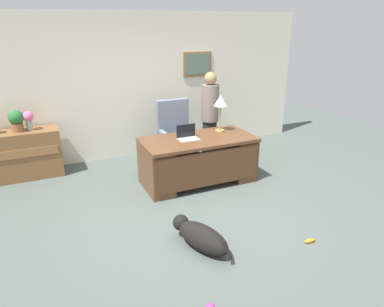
# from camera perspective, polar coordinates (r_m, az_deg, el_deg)

# --- Properties ---
(ground_plane) EXTENTS (12.00, 12.00, 0.00)m
(ground_plane) POSITION_cam_1_polar(r_m,az_deg,el_deg) (5.04, 0.25, -9.30)
(ground_plane) COLOR #4C5651
(back_wall) EXTENTS (7.00, 0.16, 2.70)m
(back_wall) POSITION_cam_1_polar(r_m,az_deg,el_deg) (6.92, -8.78, 10.72)
(back_wall) COLOR beige
(back_wall) RESTS_ON ground_plane
(desk) EXTENTS (1.81, 0.89, 0.76)m
(desk) POSITION_cam_1_polar(r_m,az_deg,el_deg) (5.74, 1.09, -0.86)
(desk) COLOR brown
(desk) RESTS_ON ground_plane
(credenza) EXTENTS (1.37, 0.50, 0.82)m
(credenza) POSITION_cam_1_polar(r_m,az_deg,el_deg) (6.58, -26.36, -0.25)
(credenza) COLOR brown
(credenza) RESTS_ON ground_plane
(armchair) EXTENTS (0.60, 0.59, 1.20)m
(armchair) POSITION_cam_1_polar(r_m,az_deg,el_deg) (6.44, -2.62, 2.57)
(armchair) COLOR slate
(armchair) RESTS_ON ground_plane
(person_standing) EXTENTS (0.32, 0.32, 1.69)m
(person_standing) POSITION_cam_1_polar(r_m,az_deg,el_deg) (6.46, 2.90, 5.89)
(person_standing) COLOR #262323
(person_standing) RESTS_ON ground_plane
(dog_lying) EXTENTS (0.54, 0.88, 0.30)m
(dog_lying) POSITION_cam_1_polar(r_m,az_deg,el_deg) (4.24, 1.37, -13.25)
(dog_lying) COLOR black
(dog_lying) RESTS_ON ground_plane
(laptop) EXTENTS (0.32, 0.22, 0.22)m
(laptop) POSITION_cam_1_polar(r_m,az_deg,el_deg) (5.59, -0.75, 2.93)
(laptop) COLOR #B2B5BA
(laptop) RESTS_ON desk
(desk_lamp) EXTENTS (0.22, 0.22, 0.62)m
(desk_lamp) POSITION_cam_1_polar(r_m,az_deg,el_deg) (5.90, 4.64, 8.16)
(desk_lamp) COLOR #9E8447
(desk_lamp) RESTS_ON desk
(vase_with_flowers) EXTENTS (0.17, 0.17, 0.32)m
(vase_with_flowers) POSITION_cam_1_polar(r_m,az_deg,el_deg) (6.41, -24.99, 5.14)
(vase_with_flowers) COLOR #94A7A2
(vase_with_flowers) RESTS_ON credenza
(potted_plant) EXTENTS (0.24, 0.24, 0.36)m
(potted_plant) POSITION_cam_1_polar(r_m,az_deg,el_deg) (6.41, -26.59, 4.92)
(potted_plant) COLOR brown
(potted_plant) RESTS_ON credenza
(dog_toy_bone) EXTENTS (0.15, 0.06, 0.05)m
(dog_toy_bone) POSITION_cam_1_polar(r_m,az_deg,el_deg) (4.61, 18.56, -13.25)
(dog_toy_bone) COLOR orange
(dog_toy_bone) RESTS_ON ground_plane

